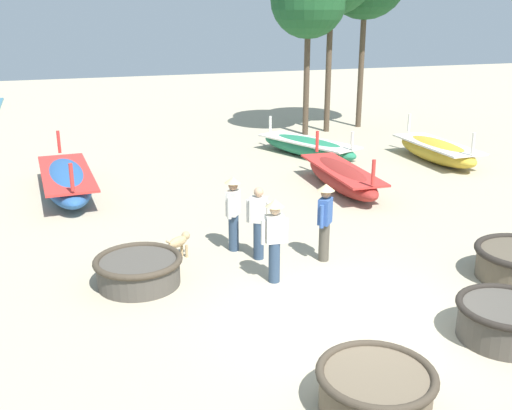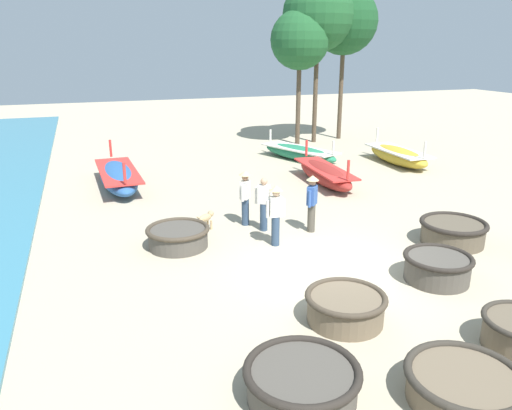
# 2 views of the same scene
# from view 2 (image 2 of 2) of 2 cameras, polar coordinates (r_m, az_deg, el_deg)

# --- Properties ---
(ground_plane) EXTENTS (80.00, 80.00, 0.00)m
(ground_plane) POSITION_cam_2_polar(r_m,az_deg,el_deg) (12.16, 8.70, -7.38)
(ground_plane) COLOR tan
(coracle_front_right) EXTENTS (1.79, 1.79, 0.53)m
(coracle_front_right) POSITION_cam_2_polar(r_m,az_deg,el_deg) (8.51, 22.68, -18.51)
(coracle_front_right) COLOR brown
(coracle_front_right) RESTS_ON ground
(coracle_center) EXTENTS (1.59, 1.59, 0.59)m
(coracle_center) POSITION_cam_2_polar(r_m,az_deg,el_deg) (9.98, 10.19, -11.36)
(coracle_center) COLOR brown
(coracle_center) RESTS_ON ground
(coracle_nearest) EXTENTS (1.56, 1.56, 0.63)m
(coracle_nearest) POSITION_cam_2_polar(r_m,az_deg,el_deg) (12.12, 20.02, -6.65)
(coracle_nearest) COLOR #4C473F
(coracle_nearest) RESTS_ON ground
(coracle_upturned) EXTENTS (1.81, 1.81, 0.56)m
(coracle_upturned) POSITION_cam_2_polar(r_m,az_deg,el_deg) (8.01, 5.27, -19.40)
(coracle_upturned) COLOR #4C473F
(coracle_upturned) RESTS_ON ground
(coracle_tilted) EXTENTS (1.78, 1.78, 0.64)m
(coracle_tilted) POSITION_cam_2_polar(r_m,az_deg,el_deg) (14.48, 21.58, -2.80)
(coracle_tilted) COLOR brown
(coracle_tilted) RESTS_ON ground
(coracle_beside_post) EXTENTS (1.69, 1.69, 0.56)m
(coracle_beside_post) POSITION_cam_2_polar(r_m,az_deg,el_deg) (13.40, -8.91, -3.53)
(coracle_beside_post) COLOR #4C473F
(coracle_beside_post) RESTS_ON ground
(long_boat_ochre_hull) EXTENTS (1.50, 4.85, 1.43)m
(long_boat_ochre_hull) POSITION_cam_2_polar(r_m,az_deg,el_deg) (19.47, -15.46, 3.13)
(long_boat_ochre_hull) COLOR #285693
(long_boat_ochre_hull) RESTS_ON ground
(long_boat_blue_hull) EXTENTS (1.29, 4.30, 1.36)m
(long_boat_blue_hull) POSITION_cam_2_polar(r_m,az_deg,el_deg) (19.43, 7.86, 3.53)
(long_boat_blue_hull) COLOR maroon
(long_boat_blue_hull) RESTS_ON ground
(long_boat_white_hull) EXTENTS (2.76, 4.45, 1.18)m
(long_boat_white_hull) POSITION_cam_2_polar(r_m,az_deg,el_deg) (23.45, 5.00, 5.98)
(long_boat_white_hull) COLOR #237551
(long_boat_white_hull) RESTS_ON ground
(long_boat_green_hull) EXTENTS (1.38, 4.06, 1.36)m
(long_boat_green_hull) POSITION_cam_2_polar(r_m,az_deg,el_deg) (23.42, 15.91, 5.47)
(long_boat_green_hull) COLOR gold
(long_boat_green_hull) RESTS_ON ground
(fisherman_by_coracle) EXTENTS (0.53, 0.36, 1.67)m
(fisherman_by_coracle) POSITION_cam_2_polar(r_m,az_deg,el_deg) (13.14, 2.26, -0.73)
(fisherman_by_coracle) COLOR #2D425B
(fisherman_by_coracle) RESTS_ON ground
(fisherman_crouching) EXTENTS (0.39, 0.41, 1.67)m
(fisherman_crouching) POSITION_cam_2_polar(r_m,az_deg,el_deg) (14.21, 6.41, 0.61)
(fisherman_crouching) COLOR #4C473D
(fisherman_crouching) RESTS_ON ground
(fisherman_with_hat) EXTENTS (0.39, 0.43, 1.67)m
(fisherman_with_hat) POSITION_cam_2_polar(r_m,az_deg,el_deg) (14.65, -1.24, 1.26)
(fisherman_with_hat) COLOR #2D425B
(fisherman_with_hat) RESTS_ON ground
(fisherman_hauling) EXTENTS (0.45, 0.37, 1.57)m
(fisherman_hauling) POSITION_cam_2_polar(r_m,az_deg,el_deg) (14.24, 0.90, 0.25)
(fisherman_hauling) COLOR #2D425B
(fisherman_hauling) RESTS_ON ground
(dog) EXTENTS (0.59, 0.46, 0.55)m
(dog) POSITION_cam_2_polar(r_m,az_deg,el_deg) (14.45, -5.74, -1.51)
(dog) COLOR tan
(dog) RESTS_ON ground
(tree_leftmost) EXTENTS (3.57, 3.57, 8.14)m
(tree_leftmost) POSITION_cam_2_polar(r_m,az_deg,el_deg) (28.88, 10.07, 19.96)
(tree_leftmost) COLOR #4C3D2D
(tree_leftmost) RESTS_ON ground
(tree_left_mid) EXTENTS (3.03, 3.03, 6.89)m
(tree_left_mid) POSITION_cam_2_polar(r_m,az_deg,el_deg) (26.80, 5.04, 18.25)
(tree_left_mid) COLOR #4C3D2D
(tree_left_mid) RESTS_ON ground
(tree_tall_back) EXTENTS (3.71, 3.71, 8.45)m
(tree_tall_back) POSITION_cam_2_polar(r_m,az_deg,el_deg) (27.63, 7.12, 20.70)
(tree_tall_back) COLOR #4C3D2D
(tree_tall_back) RESTS_ON ground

